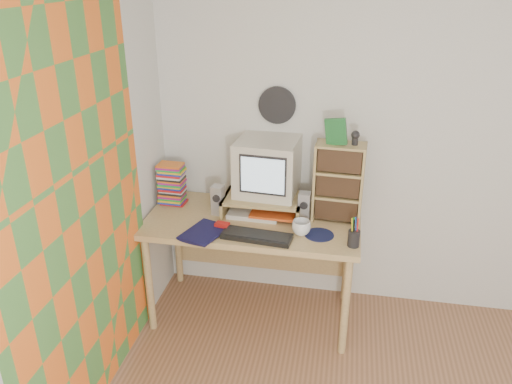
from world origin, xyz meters
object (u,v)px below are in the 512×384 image
at_px(mug, 301,228).
at_px(desk, 254,233).
at_px(dvd_stack, 172,187).
at_px(keyboard, 257,236).
at_px(diary, 190,227).
at_px(cd_rack, 339,182).
at_px(crt_monitor, 267,169).

bearing_deg(mug, desk, 148.74).
bearing_deg(dvd_stack, keyboard, -28.03).
distance_m(keyboard, mug, 0.28).
height_order(desk, mug, mug).
distance_m(desk, mug, 0.43).
relative_size(desk, dvd_stack, 5.87).
bearing_deg(diary, mug, 25.13).
distance_m(cd_rack, mug, 0.39).
bearing_deg(cd_rack, dvd_stack, -177.75).
relative_size(cd_rack, mug, 4.45).
xyz_separation_m(crt_monitor, mug, (0.27, -0.29, -0.26)).
relative_size(dvd_stack, cd_rack, 0.46).
distance_m(crt_monitor, cd_rack, 0.48).
height_order(desk, cd_rack, cd_rack).
xyz_separation_m(desk, keyboard, (0.07, -0.31, 0.15)).
xyz_separation_m(cd_rack, mug, (-0.20, -0.26, -0.21)).
distance_m(dvd_stack, mug, 0.97).
relative_size(desk, keyboard, 3.26).
xyz_separation_m(dvd_stack, diary, (0.24, -0.36, -0.09)).
bearing_deg(desk, crt_monitor, 52.57).
distance_m(desk, cd_rack, 0.67).
height_order(desk, diary, diary).
height_order(mug, diary, mug).
bearing_deg(keyboard, cd_rack, 43.02).
bearing_deg(desk, cd_rack, 5.52).
bearing_deg(diary, desk, 57.06).
distance_m(keyboard, cd_rack, 0.64).
relative_size(dvd_stack, mug, 2.05).
height_order(crt_monitor, keyboard, crt_monitor).
height_order(keyboard, dvd_stack, dvd_stack).
bearing_deg(cd_rack, crt_monitor, 179.44).
xyz_separation_m(crt_monitor, dvd_stack, (-0.66, -0.01, -0.19)).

